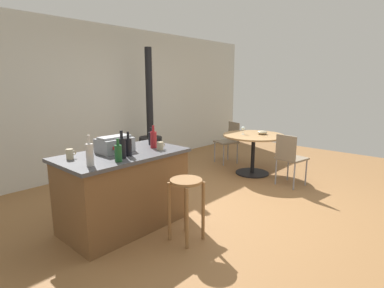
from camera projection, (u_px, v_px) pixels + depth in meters
The scene contains 19 objects.
ground_plane at pixel (230, 203), 4.27m from camera, with size 8.80×8.80×0.00m, color olive.
back_wall at pixel (113, 99), 5.81m from camera, with size 8.00×0.10×2.70m, color beige.
kitchen_island at pixel (124, 190), 3.52m from camera, with size 1.43×0.83×0.88m.
wooden_stool at pixel (186, 196), 3.18m from camera, with size 0.34×0.34×0.68m.
dining_table at pixel (253, 144), 5.51m from camera, with size 1.11×1.11×0.74m.
folding_chair_near at pixel (290, 156), 4.86m from camera, with size 0.46×0.46×0.85m.
folding_chair_far at pixel (229, 139), 6.32m from camera, with size 0.51×0.51×0.85m.
wood_stove at pixel (151, 141), 5.86m from camera, with size 0.44×0.45×2.30m.
toolbox at pixel (115, 144), 3.46m from camera, with size 0.38×0.28×0.19m.
bottle_0 at pixel (128, 147), 3.28m from camera, with size 0.07×0.07×0.27m.
bottle_1 at pixel (122, 148), 3.17m from camera, with size 0.08×0.08×0.30m.
bottle_2 at pixel (90, 154), 2.88m from camera, with size 0.07×0.07×0.30m.
bottle_3 at pixel (151, 138), 3.87m from camera, with size 0.07×0.07×0.22m.
bottle_4 at pixel (118, 153), 3.04m from camera, with size 0.07×0.07×0.24m.
bottle_5 at pixel (153, 139), 3.68m from camera, with size 0.08×0.08×0.28m.
cup_0 at pixel (160, 146), 3.59m from camera, with size 0.11×0.08×0.09m.
cup_1 at pixel (70, 154), 3.15m from camera, with size 0.11×0.07×0.11m.
wine_glass at pixel (243, 128), 5.50m from camera, with size 0.07×0.07×0.14m.
serving_bowl at pixel (262, 132), 5.51m from camera, with size 0.18×0.18×0.07m, color tan.
Camera 1 is at (-3.35, -2.28, 1.68)m, focal length 28.23 mm.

